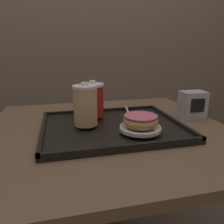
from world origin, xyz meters
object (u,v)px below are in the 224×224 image
donut_chocolate_glazed (141,121)px  spoon (129,113)px  napkin_dispenser (192,105)px  coffee_cup_rear (93,100)px  coffee_cup_front (85,105)px

donut_chocolate_glazed → spoon: donut_chocolate_glazed is taller
spoon → napkin_dispenser: size_ratio=1.39×
coffee_cup_rear → napkin_dispenser: (0.41, -0.04, -0.03)m
coffee_cup_rear → donut_chocolate_glazed: (0.13, -0.19, -0.03)m
donut_chocolate_glazed → napkin_dispenser: napkin_dispenser is taller
napkin_dispenser → spoon: bearing=173.6°
spoon → coffee_cup_front: bearing=-54.3°
coffee_cup_front → spoon: bearing=24.8°
spoon → napkin_dispenser: napkin_dispenser is taller
spoon → napkin_dispenser: (0.27, -0.03, 0.03)m
coffee_cup_front → donut_chocolate_glazed: size_ratio=1.32×
coffee_cup_rear → spoon: (0.14, -0.01, -0.06)m
coffee_cup_front → coffee_cup_rear: (0.04, 0.10, -0.01)m
donut_chocolate_glazed → spoon: (0.02, 0.18, -0.03)m
donut_chocolate_glazed → spoon: size_ratio=0.73×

